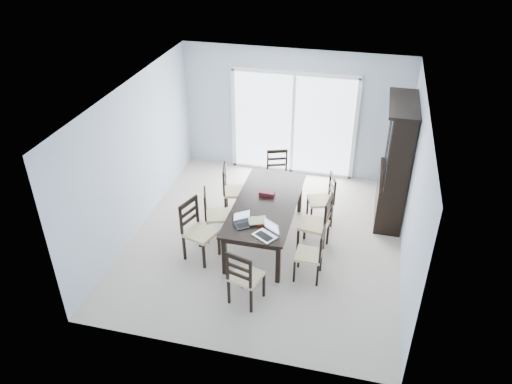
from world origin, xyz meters
TOP-DOWN VIEW (x-y plane):
  - floor at (0.00, 0.00)m, footprint 5.00×5.00m
  - ceiling at (0.00, 0.00)m, footprint 5.00×5.00m
  - back_wall at (0.00, 2.50)m, footprint 4.50×0.02m
  - wall_left at (-2.25, 0.00)m, footprint 0.02×5.00m
  - wall_right at (2.25, 0.00)m, footprint 0.02×5.00m
  - balcony at (0.00, 3.50)m, footprint 4.50×2.00m
  - railing at (0.00, 4.50)m, footprint 4.50×0.06m
  - dining_table at (0.00, 0.00)m, footprint 1.00×2.20m
  - china_hutch at (2.02, 1.25)m, footprint 0.50×1.38m
  - sliding_door at (0.00, 2.48)m, footprint 2.52×0.05m
  - chair_left_near at (-0.99, -0.67)m, footprint 0.57×0.56m
  - chair_left_mid at (-0.90, -0.13)m, footprint 0.51×0.50m
  - chair_left_far at (-0.80, 0.67)m, footprint 0.51×0.50m
  - chair_right_near at (0.93, -0.77)m, footprint 0.41×0.40m
  - chair_right_mid at (0.92, -0.06)m, footprint 0.51×0.50m
  - chair_right_far at (0.90, 0.79)m, footprint 0.52×0.51m
  - chair_end_near at (0.03, -1.58)m, footprint 0.51×0.52m
  - chair_end_far at (-0.10, 1.49)m, footprint 0.52×0.52m
  - laptop_dark at (-0.17, -0.70)m, footprint 0.36×0.34m
  - laptop_silver at (0.19, -0.91)m, footprint 0.41×0.38m
  - book_stack at (-0.00, -0.58)m, footprint 0.34×0.31m
  - cell_phone at (0.10, -0.92)m, footprint 0.13×0.11m
  - game_box at (-0.04, 0.24)m, footprint 0.26×0.14m
  - hot_tub at (-0.85, 3.58)m, footprint 1.98×1.83m

SIDE VIEW (x-z plane):
  - balcony at x=0.00m, z-range -0.10..0.00m
  - floor at x=0.00m, z-range 0.00..0.00m
  - hot_tub at x=-0.85m, z-range 0.00..0.89m
  - chair_right_near at x=0.93m, z-range 0.03..1.07m
  - railing at x=0.00m, z-range 0.00..1.10m
  - chair_left_mid at x=-0.90m, z-range 0.03..1.08m
  - chair_end_far at x=-0.10m, z-range 0.03..1.10m
  - chair_right_far at x=0.90m, z-range 0.03..1.10m
  - chair_end_near at x=0.03m, z-range 0.03..1.12m
  - chair_left_far at x=-0.80m, z-range 0.03..1.15m
  - chair_left_near at x=-0.99m, z-range 0.03..1.21m
  - chair_right_mid at x=0.92m, z-range 0.03..1.21m
  - dining_table at x=0.00m, z-range 0.30..1.05m
  - cell_phone at x=0.10m, z-range 0.75..0.76m
  - book_stack at x=0.00m, z-range 0.75..0.80m
  - game_box at x=-0.04m, z-range 0.75..0.81m
  - laptop_dark at x=-0.17m, z-range 0.70..0.90m
  - laptop_silver at x=0.19m, z-range 0.69..0.92m
  - china_hutch at x=2.02m, z-range -0.03..2.17m
  - sliding_door at x=0.00m, z-range 0.00..2.18m
  - back_wall at x=0.00m, z-range 0.00..2.60m
  - wall_left at x=-2.25m, z-range 0.00..2.60m
  - wall_right at x=2.25m, z-range 0.00..2.60m
  - ceiling at x=0.00m, z-range 2.60..2.60m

